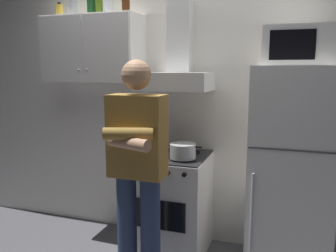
% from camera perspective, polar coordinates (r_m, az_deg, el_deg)
% --- Properties ---
extents(back_wall_tiled, '(4.80, 0.10, 2.70)m').
position_cam_1_polar(back_wall_tiled, '(3.22, 3.48, 5.14)').
color(back_wall_tiled, silver).
rests_on(back_wall_tiled, ground_plane).
extents(upper_cabinet, '(0.90, 0.37, 0.60)m').
position_cam_1_polar(upper_cabinet, '(3.35, -12.04, 11.97)').
color(upper_cabinet, white).
extents(stove_oven, '(0.60, 0.62, 0.87)m').
position_cam_1_polar(stove_oven, '(3.11, 0.63, -12.38)').
color(stove_oven, white).
rests_on(stove_oven, ground_plane).
extents(range_hood, '(0.60, 0.44, 0.75)m').
position_cam_1_polar(range_hood, '(3.01, 1.44, 9.58)').
color(range_hood, white).
extents(refrigerator, '(0.60, 0.62, 1.60)m').
position_cam_1_polar(refrigerator, '(2.86, 19.20, -7.13)').
color(refrigerator, white).
rests_on(refrigerator, ground_plane).
extents(microwave, '(0.48, 0.37, 0.28)m').
position_cam_1_polar(microwave, '(2.77, 20.24, 12.00)').
color(microwave, silver).
rests_on(microwave, refrigerator).
extents(person_standing, '(0.38, 0.33, 1.64)m').
position_cam_1_polar(person_standing, '(2.44, -4.97, -6.94)').
color(person_standing, navy).
rests_on(person_standing, ground_plane).
extents(cooking_pot, '(0.31, 0.21, 0.12)m').
position_cam_1_polar(cooking_pot, '(2.82, 2.40, -4.05)').
color(cooking_pot, '#B7BABF').
rests_on(cooking_pot, stove_oven).
extents(bottle_spice_jar, '(0.06, 0.06, 0.13)m').
position_cam_1_polar(bottle_spice_jar, '(3.55, -17.12, 17.41)').
color(bottle_spice_jar, gold).
rests_on(bottle_spice_jar, upper_cabinet).
extents(bottle_canister_steel, '(0.08, 0.08, 0.18)m').
position_cam_1_polar(bottle_canister_steel, '(3.45, -15.05, 18.21)').
color(bottle_canister_steel, '#B2B5BA').
rests_on(bottle_canister_steel, upper_cabinet).
extents(bottle_olive_oil, '(0.06, 0.06, 0.24)m').
position_cam_1_polar(bottle_olive_oil, '(3.34, -11.08, 19.15)').
color(bottle_olive_oil, '#4C6B19').
rests_on(bottle_olive_oil, upper_cabinet).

